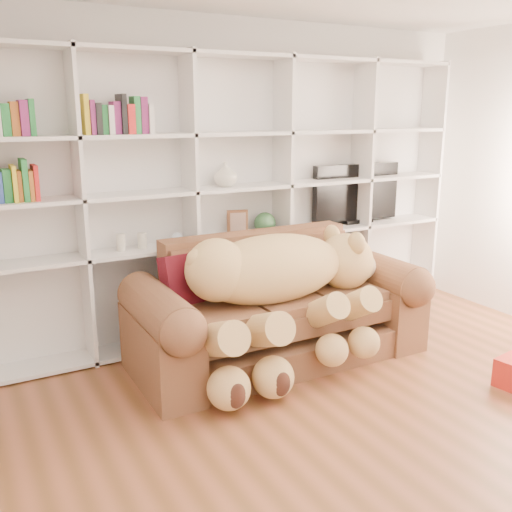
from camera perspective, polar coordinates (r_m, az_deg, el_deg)
floor at (r=3.56m, az=16.41°, el=-19.32°), size 5.00×5.00×0.00m
wall_back at (r=5.06m, az=-2.84°, el=7.69°), size 5.00×0.02×2.70m
bookshelf at (r=4.84m, az=-4.69°, el=6.82°), size 4.43×0.35×2.40m
sofa at (r=4.57m, az=2.06°, el=-5.78°), size 2.30×1.00×0.97m
teddy_bear at (r=4.26m, az=2.37°, el=-2.82°), size 1.77×0.96×1.03m
throw_pillow at (r=4.32m, az=-6.73°, el=-2.44°), size 0.44×0.29×0.43m
tv at (r=5.66m, az=9.96°, el=6.13°), size 0.97×0.18×0.57m
picture_frame at (r=4.94m, az=-1.87°, el=3.32°), size 0.18×0.07×0.23m
green_vase at (r=5.07m, az=0.90°, el=3.30°), size 0.20×0.20×0.20m
figurine_tall at (r=4.59m, az=-13.37°, el=1.35°), size 0.08×0.08×0.14m
figurine_short at (r=4.64m, az=-11.32°, el=1.52°), size 0.08×0.08×0.13m
snow_globe at (r=4.74m, az=-7.90°, el=1.80°), size 0.10×0.10×0.10m
shelf_vase at (r=4.83m, az=-3.06°, el=8.17°), size 0.22×0.22×0.20m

